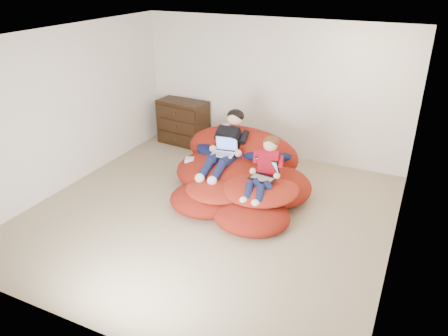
# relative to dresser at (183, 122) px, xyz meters

# --- Properties ---
(room_shell) EXTENTS (5.10, 5.10, 2.77)m
(room_shell) POSITION_rel_dresser_xyz_m (1.74, -2.24, -0.22)
(room_shell) COLOR tan
(room_shell) RESTS_ON ground
(dresser) EXTENTS (1.02, 0.60, 0.88)m
(dresser) POSITION_rel_dresser_xyz_m (0.00, 0.00, 0.00)
(dresser) COLOR black
(dresser) RESTS_ON ground
(beanbag_pile) EXTENTS (2.37, 2.37, 0.91)m
(beanbag_pile) POSITION_rel_dresser_xyz_m (1.83, -1.36, -0.17)
(beanbag_pile) COLOR maroon
(beanbag_pile) RESTS_ON ground
(cream_pillow) EXTENTS (0.45, 0.29, 0.29)m
(cream_pillow) POSITION_rel_dresser_xyz_m (1.23, -0.53, 0.18)
(cream_pillow) COLOR silver
(cream_pillow) RESTS_ON beanbag_pile
(older_boy) EXTENTS (0.37, 1.27, 0.86)m
(older_boy) POSITION_rel_dresser_xyz_m (1.56, -1.26, 0.29)
(older_boy) COLOR black
(older_boy) RESTS_ON beanbag_pile
(younger_boy) EXTENTS (0.40, 0.96, 0.76)m
(younger_boy) POSITION_rel_dresser_xyz_m (2.38, -1.71, 0.21)
(younger_boy) COLOR red
(younger_boy) RESTS_ON beanbag_pile
(laptop_white) EXTENTS (0.38, 0.35, 0.25)m
(laptop_white) POSITION_rel_dresser_xyz_m (1.56, -1.35, 0.21)
(laptop_white) COLOR silver
(laptop_white) RESTS_ON older_boy
(laptop_black) EXTENTS (0.40, 0.42, 0.25)m
(laptop_black) POSITION_rel_dresser_xyz_m (2.38, -1.71, 0.13)
(laptop_black) COLOR black
(laptop_black) RESTS_ON younger_boy
(power_adapter) EXTENTS (0.19, 0.19, 0.05)m
(power_adapter) POSITION_rel_dresser_xyz_m (1.00, -1.51, -0.02)
(power_adapter) COLOR silver
(power_adapter) RESTS_ON beanbag_pile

